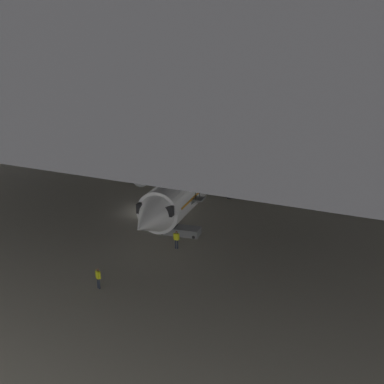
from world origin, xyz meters
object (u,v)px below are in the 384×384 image
at_px(crew_worker_near_nose, 98,277).
at_px(crew_worker_by_stairs, 176,239).
at_px(airplane_main, 204,173).
at_px(boarding_stairs, 181,227).

height_order(crew_worker_near_nose, crew_worker_by_stairs, crew_worker_by_stairs).
distance_m(airplane_main, boarding_stairs, 10.42).
bearing_deg(airplane_main, crew_worker_by_stairs, -74.58).
height_order(airplane_main, crew_worker_near_nose, airplane_main).
xyz_separation_m(crew_worker_near_nose, crew_worker_by_stairs, (1.59, 8.57, 0.05)).
bearing_deg(crew_worker_by_stairs, crew_worker_near_nose, -100.48).
height_order(airplane_main, boarding_stairs, airplane_main).
bearing_deg(boarding_stairs, crew_worker_by_stairs, -67.45).
relative_size(airplane_main, crew_worker_by_stairs, 22.02).
distance_m(airplane_main, crew_worker_near_nose, 21.73).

